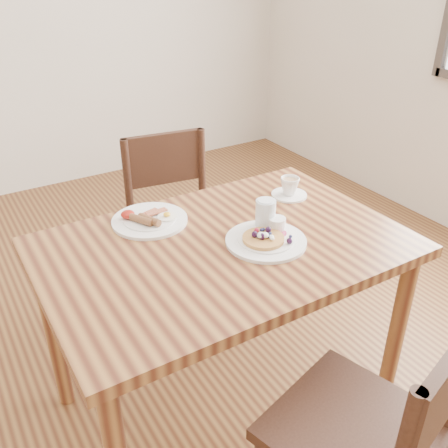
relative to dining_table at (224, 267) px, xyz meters
name	(u,v)px	position (x,y,z in m)	size (l,w,h in m)	color
ground	(224,400)	(0.00, 0.00, -0.65)	(5.00, 5.00, 0.00)	#4E2916
dining_table	(224,267)	(0.00, 0.00, 0.00)	(1.20, 0.80, 0.75)	#915E2E
chair_near	(375,432)	(0.06, -0.67, -0.16)	(0.52, 0.52, 0.88)	#361E13
chair_far	(176,222)	(0.13, 0.63, -0.16)	(0.47, 0.47, 0.88)	#361E13
pancake_plate	(267,238)	(0.12, -0.07, 0.11)	(0.27, 0.27, 0.06)	white
breakfast_plate	(149,219)	(-0.16, 0.26, 0.11)	(0.27, 0.27, 0.04)	white
teacup_saucer	(290,188)	(0.41, 0.17, 0.13)	(0.14, 0.14, 0.08)	white
water_glass	(265,215)	(0.17, 0.00, 0.15)	(0.07, 0.07, 0.11)	silver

